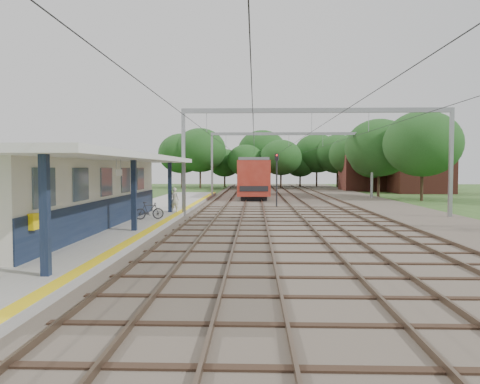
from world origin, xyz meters
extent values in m
plane|color=#2D4C1E|center=(0.00, 0.00, 0.00)|extent=(160.00, 160.00, 0.00)
cube|color=#473D33|center=(4.00, 30.00, 0.05)|extent=(18.00, 90.00, 0.10)
cube|color=gray|center=(-7.50, 14.00, 0.17)|extent=(5.00, 52.00, 0.35)
cube|color=yellow|center=(-5.25, 14.00, 0.35)|extent=(0.45, 52.00, 0.01)
cube|color=beige|center=(-8.90, 7.00, 2.05)|extent=(3.20, 18.00, 3.40)
cube|color=#0F1A31|center=(-7.28, 7.00, 1.05)|extent=(0.06, 18.00, 1.40)
cube|color=slate|center=(-7.27, 7.00, 2.55)|extent=(0.05, 16.00, 1.30)
cube|color=yellow|center=(-7.18, -1.00, 1.55)|extent=(0.18, 0.38, 0.50)
cube|color=#0F1A31|center=(-5.90, -3.00, 1.95)|extent=(0.22, 0.22, 3.20)
cube|color=#0F1A31|center=(-5.90, 6.00, 1.95)|extent=(0.22, 0.22, 3.20)
cube|color=#0F1A31|center=(-5.90, 15.00, 1.95)|extent=(0.22, 0.22, 3.20)
cube|color=silver|center=(-7.80, 6.00, 3.67)|extent=(6.40, 20.00, 0.24)
cube|color=white|center=(-6.00, 4.00, 3.00)|extent=(0.06, 0.85, 0.26)
cube|color=brown|center=(-4.22, 30.00, 0.17)|extent=(0.07, 88.00, 0.15)
cube|color=brown|center=(-2.78, 30.00, 0.17)|extent=(0.07, 88.00, 0.15)
cube|color=brown|center=(-1.22, 30.00, 0.17)|extent=(0.07, 88.00, 0.15)
cube|color=brown|center=(0.22, 30.00, 0.17)|extent=(0.07, 88.00, 0.15)
cube|color=brown|center=(2.48, 30.00, 0.17)|extent=(0.07, 88.00, 0.15)
cube|color=brown|center=(3.92, 30.00, 0.17)|extent=(0.07, 88.00, 0.15)
cube|color=brown|center=(6.08, 30.00, 0.17)|extent=(0.07, 88.00, 0.15)
cube|color=brown|center=(7.52, 30.00, 0.17)|extent=(0.07, 88.00, 0.15)
cube|color=gray|center=(-5.00, 15.00, 3.50)|extent=(0.22, 0.22, 7.00)
cube|color=gray|center=(12.00, 15.00, 3.50)|extent=(0.22, 0.22, 7.00)
cube|color=gray|center=(3.50, 15.00, 6.85)|extent=(17.00, 0.20, 0.30)
cube|color=gray|center=(-5.00, 35.00, 3.50)|extent=(0.22, 0.22, 7.00)
cube|color=gray|center=(12.00, 35.00, 3.50)|extent=(0.22, 0.22, 7.00)
cube|color=gray|center=(3.50, 35.00, 6.85)|extent=(17.00, 0.20, 0.30)
cylinder|color=black|center=(-3.50, 30.00, 5.50)|extent=(0.02, 88.00, 0.02)
cylinder|color=black|center=(-0.50, 30.00, 5.50)|extent=(0.02, 88.00, 0.02)
cylinder|color=black|center=(3.20, 30.00, 5.50)|extent=(0.02, 88.00, 0.02)
cylinder|color=black|center=(6.80, 30.00, 5.50)|extent=(0.02, 88.00, 0.02)
cylinder|color=#382619|center=(-10.00, 61.00, 1.44)|extent=(0.28, 0.28, 2.88)
ellipsoid|color=#1C4217|center=(-10.00, 61.00, 4.96)|extent=(6.72, 6.72, 5.76)
cylinder|color=#382619|center=(-4.00, 63.00, 1.26)|extent=(0.28, 0.28, 2.52)
ellipsoid|color=#1C4217|center=(-4.00, 63.00, 4.34)|extent=(5.88, 5.88, 5.04)
cylinder|color=#382619|center=(2.00, 60.00, 1.62)|extent=(0.28, 0.28, 3.24)
ellipsoid|color=#1C4217|center=(2.00, 60.00, 5.58)|extent=(7.56, 7.56, 6.48)
cylinder|color=#382619|center=(8.00, 62.00, 1.35)|extent=(0.28, 0.28, 2.70)
ellipsoid|color=#1C4217|center=(8.00, 62.00, 4.65)|extent=(6.30, 6.30, 5.40)
cylinder|color=#382619|center=(14.50, 38.00, 1.26)|extent=(0.28, 0.28, 2.52)
ellipsoid|color=#1C4217|center=(14.50, 38.00, 4.34)|extent=(5.88, 5.88, 5.04)
cylinder|color=#382619|center=(15.00, 54.00, 1.44)|extent=(0.28, 0.28, 2.88)
ellipsoid|color=#1C4217|center=(15.00, 54.00, 4.96)|extent=(6.72, 6.72, 5.76)
cube|color=brown|center=(21.00, 46.00, 2.25)|extent=(7.00, 6.00, 4.50)
cube|color=maroon|center=(21.00, 46.00, 5.40)|extent=(4.99, 6.12, 4.99)
cube|color=brown|center=(16.00, 52.00, 2.50)|extent=(8.00, 6.00, 5.00)
cube|color=maroon|center=(16.00, 52.00, 5.90)|extent=(5.52, 6.12, 5.52)
imported|color=beige|center=(-5.60, 15.00, 1.15)|extent=(0.65, 0.49, 1.59)
imported|color=black|center=(-6.26, 10.61, 0.83)|extent=(1.66, 0.93, 0.96)
cube|color=black|center=(-0.50, 37.58, 0.32)|extent=(2.48, 17.69, 0.44)
cube|color=maroon|center=(-0.50, 37.58, 2.25)|extent=(3.10, 19.23, 3.40)
cube|color=black|center=(-0.50, 37.58, 2.61)|extent=(3.14, 17.69, 0.96)
cube|color=slate|center=(-0.50, 37.58, 4.07)|extent=(2.85, 19.23, 0.28)
cube|color=black|center=(-0.50, 57.41, 0.32)|extent=(2.48, 17.69, 0.44)
cube|color=maroon|center=(-0.50, 57.41, 2.25)|extent=(3.10, 19.23, 3.40)
cube|color=black|center=(-0.50, 57.41, 2.61)|extent=(3.14, 17.69, 0.96)
cube|color=slate|center=(-0.50, 57.41, 4.07)|extent=(2.85, 19.23, 0.28)
cylinder|color=black|center=(1.35, 22.67, 1.99)|extent=(0.16, 0.16, 3.98)
cube|color=black|center=(1.35, 22.67, 4.08)|extent=(0.34, 0.28, 0.55)
sphere|color=red|center=(1.35, 22.57, 4.23)|extent=(0.14, 0.14, 0.14)
camera|label=1|loc=(-0.41, -15.01, 3.18)|focal=35.00mm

